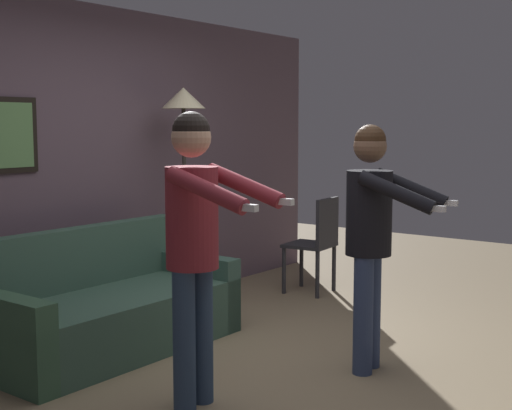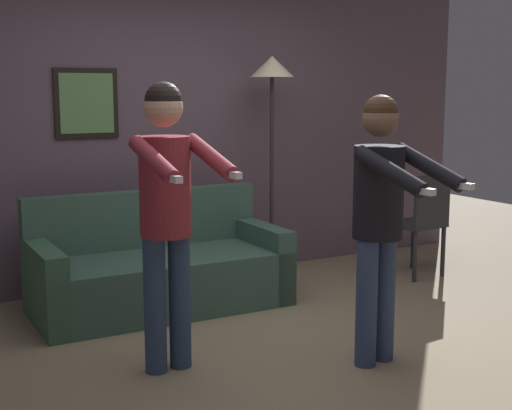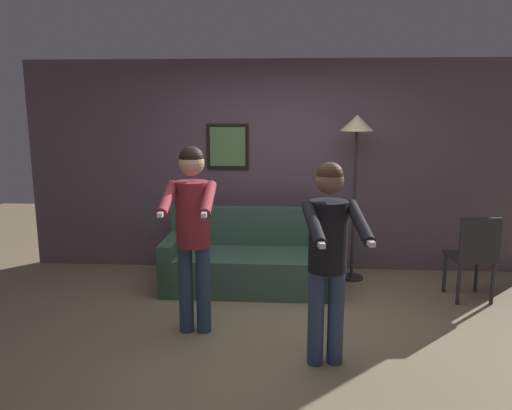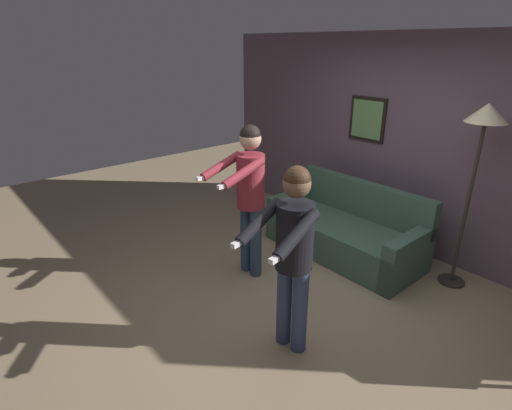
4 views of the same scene
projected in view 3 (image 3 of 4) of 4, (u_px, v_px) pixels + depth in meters
The scene contains 7 objects.
ground_plane at pixel (279, 338), 4.46m from camera, with size 12.00×12.00×0.00m, color #958160.
back_wall_assembly at pixel (282, 167), 6.20m from camera, with size 6.40×0.09×2.60m.
couch at pixel (249, 263), 5.69m from camera, with size 1.91×0.87×0.87m.
torchiere_lamp at pixel (356, 139), 5.69m from camera, with size 0.38×0.38×1.94m.
person_standing_left at pixel (193, 222), 4.38m from camera, with size 0.45×0.72×1.70m.
person_standing_right at pixel (328, 247), 3.82m from camera, with size 0.50×0.70×1.63m.
dining_chair_distant at pixel (474, 253), 5.21m from camera, with size 0.46×0.46×0.93m.
Camera 3 is at (0.03, -4.15, 2.03)m, focal length 35.00 mm.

